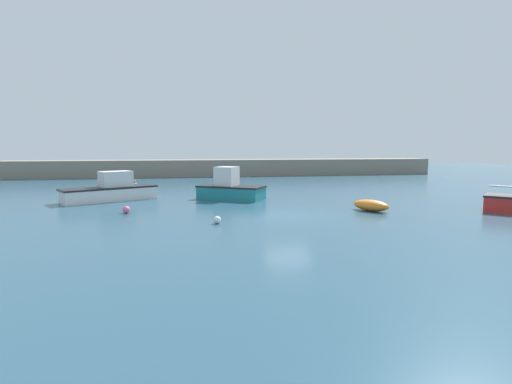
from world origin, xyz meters
The scene contains 8 objects.
ground_plane centered at (0.00, 0.00, -0.10)m, with size 120.00×120.00×0.20m, color #284C60.
harbor_breakwater centered at (0.00, 30.86, 1.05)m, with size 55.10×3.91×2.09m, color gray.
motorboat_with_cabin centered at (-10.77, 8.22, 0.71)m, with size 6.57×4.82×2.07m.
rowboat_with_red_cover centered at (-11.09, 18.29, 0.37)m, with size 3.01×3.68×0.73m.
motorboat_grey_hull centered at (-2.37, 7.56, 0.77)m, with size 5.15×4.32×2.35m.
fishing_dinghy_green centered at (5.29, 0.76, 0.33)m, with size 2.08×2.51×0.66m.
mooring_buoy_white centered at (-4.06, -1.58, 0.19)m, with size 0.37×0.37×0.37m, color white.
mooring_buoy_pink centered at (-8.96, 2.41, 0.21)m, with size 0.43×0.43×0.43m, color #EA668C.
Camera 1 is at (-5.59, -21.18, 3.84)m, focal length 28.00 mm.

